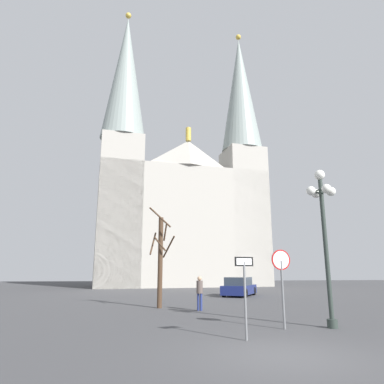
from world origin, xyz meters
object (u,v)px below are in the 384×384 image
object	(u,v)px
stop_sign	(282,273)
street_lamp	(323,220)
cathedral	(182,196)
bare_tree	(160,258)
parked_car_near_navy	(239,287)
one_way_arrow_sign	(245,286)
pedestrian_walking	(200,290)

from	to	relation	value
stop_sign	street_lamp	xyz separation A→B (m)	(1.74, -0.01, 1.94)
cathedral	bare_tree	size ratio (longest dim) A/B	6.89
cathedral	parked_car_near_navy	size ratio (longest dim) A/B	7.87
street_lamp	bare_tree	bearing A→B (deg)	128.00
one_way_arrow_sign	pedestrian_walking	bearing A→B (deg)	91.34
one_way_arrow_sign	pedestrian_walking	xyz separation A→B (m)	(-0.18, 7.64, -0.51)
parked_car_near_navy	pedestrian_walking	world-z (taller)	pedestrian_walking
cathedral	street_lamp	world-z (taller)	cathedral
street_lamp	pedestrian_walking	world-z (taller)	street_lamp
one_way_arrow_sign	parked_car_near_navy	xyz separation A→B (m)	(4.45, 17.17, -0.84)
stop_sign	bare_tree	world-z (taller)	bare_tree
cathedral	one_way_arrow_sign	world-z (taller)	cathedral
street_lamp	parked_car_near_navy	bearing A→B (deg)	86.86
cathedral	pedestrian_walking	xyz separation A→B (m)	(-1.77, -27.16, -10.77)
one_way_arrow_sign	bare_tree	size ratio (longest dim) A/B	0.44
cathedral	one_way_arrow_sign	distance (m)	36.33
stop_sign	street_lamp	distance (m)	2.61
bare_tree	parked_car_near_navy	world-z (taller)	bare_tree
cathedral	bare_tree	distance (m)	27.57
cathedral	one_way_arrow_sign	xyz separation A→B (m)	(-1.59, -34.81, -10.27)
pedestrian_walking	bare_tree	bearing A→B (deg)	143.97
bare_tree	cathedral	bearing A→B (deg)	81.75
stop_sign	bare_tree	xyz separation A→B (m)	(-3.99, 7.34, 0.77)
pedestrian_walking	street_lamp	bearing A→B (deg)	-57.44
pedestrian_walking	parked_car_near_navy	bearing A→B (deg)	64.10
stop_sign	street_lamp	world-z (taller)	street_lamp
bare_tree	pedestrian_walking	world-z (taller)	bare_tree
stop_sign	parked_car_near_navy	distance (m)	15.70
one_way_arrow_sign	bare_tree	world-z (taller)	bare_tree
parked_car_near_navy	pedestrian_walking	size ratio (longest dim) A/B	2.81
stop_sign	one_way_arrow_sign	xyz separation A→B (m)	(-1.85, -1.73, -0.35)
street_lamp	stop_sign	bearing A→B (deg)	179.78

